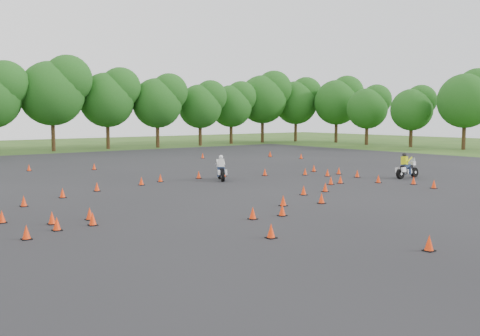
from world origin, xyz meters
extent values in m
plane|color=#2D5119|center=(0.00, 0.00, 0.00)|extent=(140.00, 140.00, 0.00)
plane|color=black|center=(0.00, 6.00, 0.01)|extent=(62.00, 62.00, 0.00)
cone|color=#FF370A|center=(-5.89, 8.46, 0.23)|extent=(0.26, 0.26, 0.45)
cone|color=#FF370A|center=(-11.90, 2.84, 0.23)|extent=(0.26, 0.26, 0.45)
cone|color=#FF370A|center=(-2.96, 9.19, 0.23)|extent=(0.26, 0.26, 0.45)
cone|color=#FF370A|center=(-5.74, -5.00, 0.23)|extent=(0.26, 0.26, 0.45)
cone|color=#FF370A|center=(16.75, 20.85, 0.23)|extent=(0.26, 0.26, 0.45)
cone|color=#FF370A|center=(-3.20, -9.03, 0.23)|extent=(0.26, 0.26, 0.45)
cone|color=#FF370A|center=(5.57, 8.53, 0.23)|extent=(0.26, 0.26, 0.45)
cone|color=#FF370A|center=(8.78, -1.63, 0.23)|extent=(0.26, 0.26, 0.45)
cone|color=#FF370A|center=(-10.54, 1.48, 0.23)|extent=(0.26, 0.26, 0.45)
cone|color=#FF370A|center=(-4.24, -2.24, 0.23)|extent=(0.26, 0.26, 0.45)
cone|color=#FF370A|center=(9.36, 0.01, 0.23)|extent=(0.26, 0.26, 0.45)
cone|color=#FF370A|center=(1.29, 9.81, 0.23)|extent=(0.26, 0.26, 0.45)
cone|color=#FF370A|center=(10.11, 22.50, 0.23)|extent=(0.26, 0.26, 0.45)
cone|color=#FF370A|center=(-8.06, 7.38, 0.23)|extent=(0.26, 0.26, 0.45)
cone|color=#FF370A|center=(6.43, 2.86, 0.23)|extent=(0.26, 0.26, 0.45)
cone|color=#FF370A|center=(16.04, 19.98, 0.23)|extent=(0.26, 0.26, 0.45)
cone|color=#FF370A|center=(-1.32, -0.75, 0.23)|extent=(0.26, 0.26, 0.45)
cone|color=#FF370A|center=(3.28, 1.09, 0.23)|extent=(0.26, 0.26, 0.45)
cone|color=#FF370A|center=(1.60, 0.97, 0.23)|extent=(0.26, 0.26, 0.45)
cone|color=#FF370A|center=(8.37, 1.69, 0.23)|extent=(0.26, 0.26, 0.45)
cone|color=#FF370A|center=(9.56, 4.24, 0.23)|extent=(0.26, 0.26, 0.45)
cone|color=#FF370A|center=(16.77, 16.63, 0.23)|extent=(0.26, 0.26, 0.45)
cone|color=#FF370A|center=(-9.15, 1.42, 0.23)|extent=(0.26, 0.26, 0.45)
cone|color=#FF370A|center=(-10.76, 0.33, 0.23)|extent=(0.26, 0.26, 0.45)
cone|color=#FF370A|center=(-10.24, 5.99, 0.23)|extent=(0.26, 0.26, 0.45)
cone|color=#FF370A|center=(8.52, 5.80, 0.23)|extent=(0.26, 0.26, 0.45)
cone|color=#FF370A|center=(-1.41, 9.81, 0.23)|extent=(0.26, 0.26, 0.45)
cone|color=#FF370A|center=(9.88, 8.33, 0.23)|extent=(0.26, 0.26, 0.45)
cone|color=#FF370A|center=(-2.91, -2.42, 0.23)|extent=(0.26, 0.26, 0.45)
cone|color=#FF370A|center=(7.83, 7.13, 0.23)|extent=(0.26, 0.26, 0.45)
cone|color=#FF370A|center=(9.96, 6.12, 0.23)|extent=(0.26, 0.26, 0.45)
cone|color=#FF370A|center=(3.05, 9.61, 0.23)|extent=(0.26, 0.26, 0.45)
cone|color=#FF370A|center=(0.45, -1.32, 0.23)|extent=(0.26, 0.26, 0.45)
cone|color=#FF370A|center=(-9.46, 0.40, 0.23)|extent=(0.26, 0.26, 0.45)
cone|color=#FF370A|center=(-5.64, 20.85, 0.23)|extent=(0.26, 0.26, 0.45)
cone|color=#FF370A|center=(-11.97, -0.38, 0.23)|extent=(0.26, 0.26, 0.45)
cone|color=#FF370A|center=(5.58, 2.82, 0.23)|extent=(0.26, 0.26, 0.45)
cone|color=#FF370A|center=(-1.67, 18.92, 0.23)|extent=(0.26, 0.26, 0.45)
camera|label=1|loc=(-16.83, -17.62, 3.94)|focal=40.00mm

